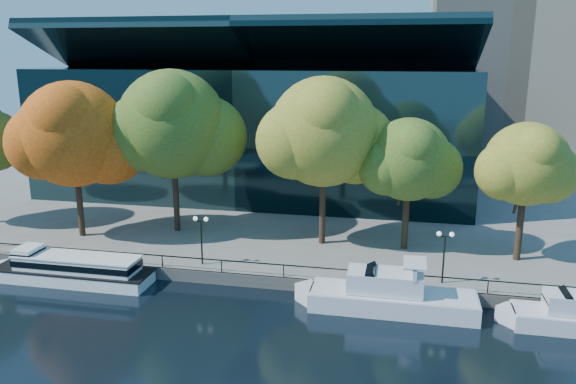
% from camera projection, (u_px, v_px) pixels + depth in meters
% --- Properties ---
extents(ground, '(160.00, 160.00, 0.00)m').
position_uv_depth(ground, '(208.00, 301.00, 41.42)').
color(ground, black).
rests_on(ground, ground).
extents(promenade, '(90.00, 67.08, 1.00)m').
position_uv_depth(promenade, '(299.00, 184.00, 75.85)').
color(promenade, slate).
rests_on(promenade, ground).
extents(railing, '(88.20, 0.08, 0.99)m').
position_uv_depth(railing, '(221.00, 260.00, 44.04)').
color(railing, black).
rests_on(railing, promenade).
extents(convention_building, '(50.00, 24.57, 21.43)m').
position_uv_depth(convention_building, '(261.00, 128.00, 70.34)').
color(convention_building, black).
rests_on(convention_building, ground).
extents(tour_boat, '(14.11, 3.15, 2.68)m').
position_uv_depth(tour_boat, '(69.00, 268.00, 44.63)').
color(tour_boat, white).
rests_on(tour_boat, ground).
extents(cruiser_near, '(12.95, 3.34, 3.75)m').
position_uv_depth(cruiser_near, '(385.00, 294.00, 39.71)').
color(cruiser_near, silver).
rests_on(cruiser_near, ground).
extents(cruiser_far, '(9.79, 2.71, 3.20)m').
position_uv_depth(cruiser_far, '(576.00, 315.00, 36.88)').
color(cruiser_far, silver).
rests_on(cruiser_far, ground).
extents(tree_1, '(11.99, 9.83, 14.41)m').
position_uv_depth(tree_1, '(75.00, 137.00, 50.65)').
color(tree_1, black).
rests_on(tree_1, promenade).
extents(tree_2, '(12.68, 10.40, 15.40)m').
position_uv_depth(tree_2, '(174.00, 127.00, 51.92)').
color(tree_2, black).
rests_on(tree_2, promenade).
extents(tree_3, '(11.95, 9.80, 14.92)m').
position_uv_depth(tree_3, '(326.00, 134.00, 48.41)').
color(tree_3, black).
rests_on(tree_3, promenade).
extents(tree_4, '(8.89, 7.29, 11.53)m').
position_uv_depth(tree_4, '(410.00, 161.00, 47.59)').
color(tree_4, black).
rests_on(tree_4, promenade).
extents(tree_5, '(8.44, 6.92, 11.50)m').
position_uv_depth(tree_5, '(528.00, 166.00, 44.86)').
color(tree_5, black).
rests_on(tree_5, promenade).
extents(lamp_1, '(1.26, 0.36, 4.03)m').
position_uv_depth(lamp_1, '(201.00, 229.00, 45.14)').
color(lamp_1, black).
rests_on(lamp_1, promenade).
extents(lamp_2, '(1.26, 0.36, 4.03)m').
position_uv_depth(lamp_2, '(445.00, 245.00, 41.40)').
color(lamp_2, black).
rests_on(lamp_2, promenade).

